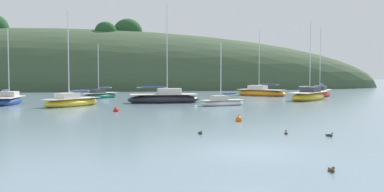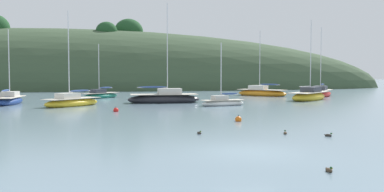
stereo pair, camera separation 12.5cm
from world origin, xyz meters
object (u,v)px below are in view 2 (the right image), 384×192
at_px(sailboat_navy_dinghy, 101,95).
at_px(sailboat_orange_cutter, 164,98).
at_px(sailboat_teal_outer, 262,93).
at_px(mooring_buoy_outer, 116,110).
at_px(sailboat_red_portside, 321,93).
at_px(sailboat_blue_center, 9,100).
at_px(duck_straggler, 329,170).
at_px(sailboat_white_near, 223,102).
at_px(duck_lone_left, 285,133).
at_px(duck_trailing, 328,135).
at_px(duck_lone_right, 199,133).
at_px(sailboat_black_sloop, 309,96).
at_px(sailboat_cream_ketch, 72,102).
at_px(mooring_buoy_channel, 238,120).

height_order(sailboat_navy_dinghy, sailboat_orange_cutter, sailboat_orange_cutter).
xyz_separation_m(sailboat_teal_outer, mooring_buoy_outer, (-19.10, -22.97, -0.33)).
height_order(sailboat_red_portside, mooring_buoy_outer, sailboat_red_portside).
relative_size(sailboat_red_portside, sailboat_teal_outer, 1.02).
height_order(sailboat_blue_center, duck_straggler, sailboat_blue_center).
bearing_deg(duck_straggler, sailboat_red_portside, 66.60).
height_order(sailboat_blue_center, sailboat_teal_outer, sailboat_teal_outer).
height_order(sailboat_white_near, duck_lone_left, sailboat_white_near).
bearing_deg(duck_trailing, duck_lone_left, 151.01).
bearing_deg(sailboat_teal_outer, duck_lone_left, -104.23).
xyz_separation_m(sailboat_orange_cutter, duck_lone_right, (0.63, -24.02, -0.41)).
bearing_deg(sailboat_black_sloop, mooring_buoy_outer, -149.52).
xyz_separation_m(sailboat_black_sloop, sailboat_navy_dinghy, (-25.36, 7.03, -0.10)).
relative_size(sailboat_orange_cutter, mooring_buoy_outer, 20.55).
relative_size(sailboat_orange_cutter, sailboat_cream_ketch, 1.18).
relative_size(sailboat_navy_dinghy, sailboat_red_portside, 0.73).
bearing_deg(duck_trailing, mooring_buoy_outer, 127.26).
height_order(sailboat_black_sloop, sailboat_teal_outer, sailboat_black_sloop).
bearing_deg(duck_lone_right, sailboat_white_near, 75.62).
bearing_deg(mooring_buoy_channel, sailboat_black_sloop, 57.34).
bearing_deg(mooring_buoy_channel, sailboat_cream_ketch, 131.89).
height_order(duck_trailing, duck_lone_left, same).
height_order(sailboat_red_portside, sailboat_teal_outer, sailboat_red_portside).
bearing_deg(sailboat_navy_dinghy, duck_lone_right, -75.92).
bearing_deg(sailboat_blue_center, sailboat_orange_cutter, 1.01).
bearing_deg(sailboat_black_sloop, sailboat_navy_dinghy, 164.51).
height_order(sailboat_red_portside, duck_straggler, sailboat_red_portside).
xyz_separation_m(sailboat_cream_ketch, duck_trailing, (16.28, -21.86, -0.35)).
bearing_deg(sailboat_white_near, duck_trailing, -86.01).
bearing_deg(sailboat_teal_outer, sailboat_white_near, -117.30).
height_order(sailboat_white_near, duck_straggler, sailboat_white_near).
bearing_deg(sailboat_white_near, sailboat_cream_ketch, 175.92).
relative_size(sailboat_cream_ketch, duck_straggler, 22.28).
height_order(mooring_buoy_outer, duck_straggler, mooring_buoy_outer).
relative_size(sailboat_teal_outer, mooring_buoy_outer, 17.81).
distance_m(sailboat_black_sloop, mooring_buoy_outer, 25.65).
distance_m(sailboat_black_sloop, sailboat_navy_dinghy, 26.32).
height_order(sailboat_orange_cutter, duck_trailing, sailboat_orange_cutter).
bearing_deg(mooring_buoy_outer, duck_lone_left, -55.66).
relative_size(sailboat_white_near, sailboat_orange_cutter, 0.58).
xyz_separation_m(mooring_buoy_channel, duck_lone_left, (1.13, -6.03, -0.07)).
relative_size(sailboat_navy_dinghy, duck_lone_right, 17.04).
distance_m(sailboat_teal_outer, duck_lone_right, 39.17).
bearing_deg(sailboat_navy_dinghy, sailboat_black_sloop, -15.49).
relative_size(sailboat_red_portside, duck_lone_right, 23.38).
distance_m(duck_lone_right, duck_lone_left, 4.52).
xyz_separation_m(sailboat_red_portside, mooring_buoy_outer, (-26.96, -20.72, -0.32)).
height_order(sailboat_cream_ketch, duck_lone_right, sailboat_cream_ketch).
bearing_deg(sailboat_orange_cutter, mooring_buoy_channel, -77.83).
distance_m(sailboat_orange_cutter, sailboat_cream_ketch, 9.99).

